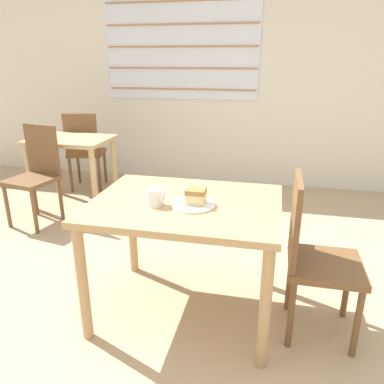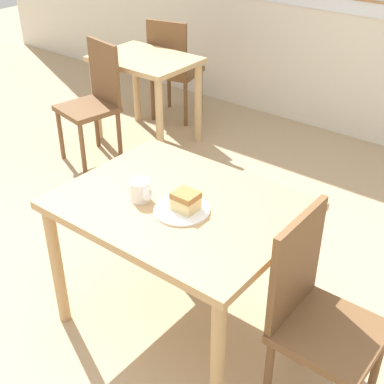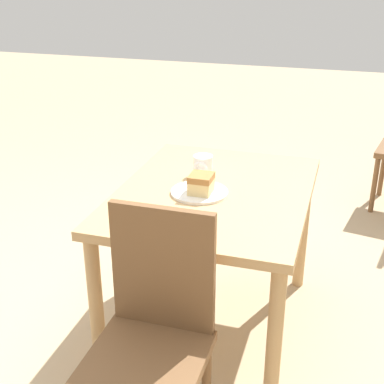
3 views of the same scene
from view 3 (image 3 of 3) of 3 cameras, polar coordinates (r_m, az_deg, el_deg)
The scene contains 6 objects.
ground_plane at distance 2.78m, azimuth -5.24°, elevation -13.79°, with size 14.00×14.00×0.00m, color tan.
dining_table_near at distance 2.43m, azimuth 2.36°, elevation -1.94°, with size 1.08×0.84×0.74m.
chair_near_window at distance 1.92m, azimuth -4.18°, elevation -14.70°, with size 0.40×0.40×0.93m.
plate at distance 2.35m, azimuth 0.79°, elevation -0.02°, with size 0.25×0.25×0.01m.
cake_slice at distance 2.32m, azimuth 0.98°, elevation 0.91°, with size 0.11×0.10×0.08m.
coffee_mug at distance 2.53m, azimuth 1.16°, elevation 2.80°, with size 0.10×0.09×0.10m.
Camera 3 is at (2.03, 0.87, 1.70)m, focal length 50.00 mm.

